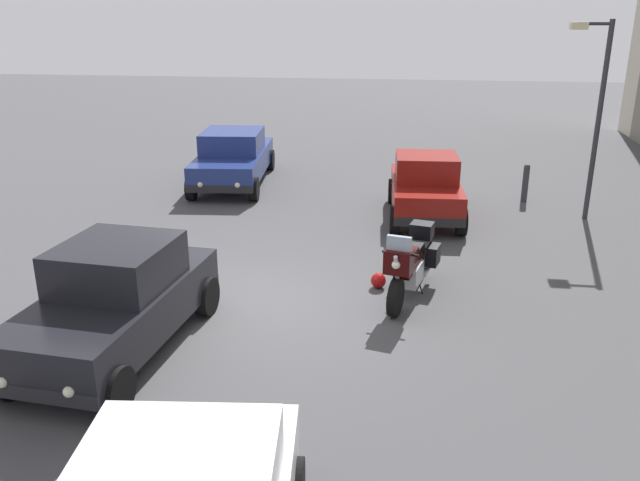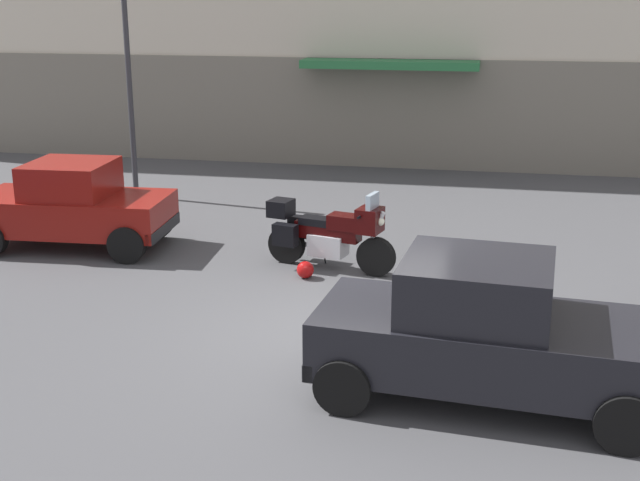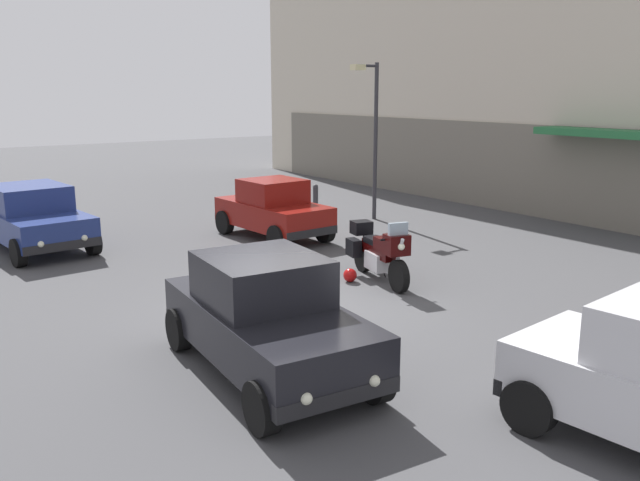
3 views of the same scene
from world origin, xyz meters
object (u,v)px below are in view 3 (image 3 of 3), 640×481
at_px(car_hatchback_near, 266,317).
at_px(streetlamp_curbside, 372,125).
at_px(bollard_curbside, 316,200).
at_px(helmet, 350,275).
at_px(motorcycle, 379,251).
at_px(car_sedan_far, 30,216).
at_px(car_compact_side, 273,209).

height_order(car_hatchback_near, streetlamp_curbside, streetlamp_curbside).
relative_size(car_hatchback_near, bollard_curbside, 3.93).
xyz_separation_m(helmet, streetlamp_curbside, (-4.93, 4.59, 2.68)).
bearing_deg(motorcycle, helmet, -102.44).
relative_size(helmet, streetlamp_curbside, 0.06).
xyz_separation_m(car_sedan_far, bollard_curbside, (0.77, 8.09, -0.25)).
xyz_separation_m(helmet, car_sedan_far, (-7.02, -4.60, 0.64)).
distance_m(car_hatchback_near, streetlamp_curbside, 11.50).
xyz_separation_m(car_hatchback_near, car_compact_side, (-7.26, 4.51, -0.04)).
bearing_deg(bollard_curbside, helmet, -29.18).
relative_size(car_compact_side, streetlamp_curbside, 0.77).
bearing_deg(motorcycle, streetlamp_curbside, 155.65).
distance_m(helmet, car_hatchback_near, 4.67).
relative_size(car_compact_side, bollard_curbside, 3.50).
xyz_separation_m(motorcycle, car_sedan_far, (-7.29, -5.14, 0.16)).
xyz_separation_m(car_compact_side, streetlamp_curbside, (-0.51, 3.74, 2.05)).
bearing_deg(helmet, motorcycle, 63.95).
xyz_separation_m(motorcycle, car_compact_side, (-4.69, 0.32, 0.15)).
xyz_separation_m(car_sedan_far, streetlamp_curbside, (2.09, 9.19, 2.03)).
xyz_separation_m(helmet, car_hatchback_near, (2.83, -3.65, 0.67)).
distance_m(car_sedan_far, car_compact_side, 6.04).
bearing_deg(helmet, car_sedan_far, -146.78).
height_order(helmet, bollard_curbside, bollard_curbside).
relative_size(motorcycle, car_compact_side, 0.63).
height_order(motorcycle, car_hatchback_near, car_hatchback_near).
distance_m(helmet, car_sedan_far, 8.42).
bearing_deg(car_compact_side, helmet, 165.82).
distance_m(car_sedan_far, bollard_curbside, 8.13).
bearing_deg(car_hatchback_near, bollard_curbside, 146.78).
xyz_separation_m(car_hatchback_near, car_sedan_far, (-9.86, -0.95, -0.03)).
distance_m(streetlamp_curbside, bollard_curbside, 2.86).
xyz_separation_m(motorcycle, helmet, (-0.27, -0.54, -0.48)).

